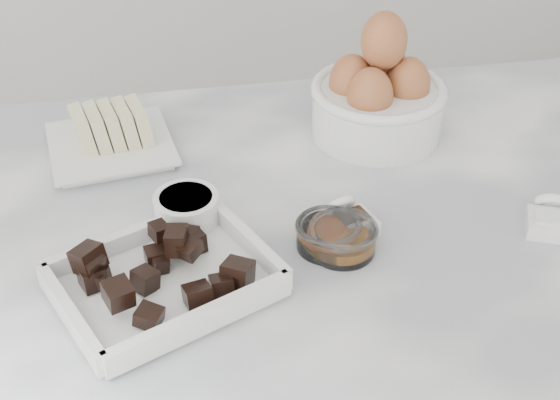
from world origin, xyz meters
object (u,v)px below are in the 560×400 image
at_px(zest_bowl, 328,234).
at_px(vanilla_spoon, 348,220).
at_px(butter_plate, 107,136).
at_px(egg_bowl, 378,96).
at_px(salt_spoon, 552,219).
at_px(sugar_ramekin, 187,211).
at_px(chocolate_dish, 164,275).
at_px(honey_bowl, 343,238).

bearing_deg(zest_bowl, vanilla_spoon, 40.55).
distance_m(butter_plate, egg_bowl, 0.37).
bearing_deg(salt_spoon, egg_bowl, 119.78).
bearing_deg(egg_bowl, sugar_ramekin, -148.27).
height_order(chocolate_dish, zest_bowl, chocolate_dish).
xyz_separation_m(vanilla_spoon, salt_spoon, (0.24, -0.04, 0.00)).
xyz_separation_m(egg_bowl, vanilla_spoon, (-0.09, -0.21, -0.04)).
bearing_deg(vanilla_spoon, butter_plate, 140.83).
distance_m(egg_bowl, zest_bowl, 0.27).
distance_m(chocolate_dish, egg_bowl, 0.42).
relative_size(egg_bowl, zest_bowl, 2.44).
bearing_deg(chocolate_dish, egg_bowl, 41.97).
relative_size(chocolate_dish, vanilla_spoon, 3.50).
bearing_deg(butter_plate, egg_bowl, -2.61).
bearing_deg(egg_bowl, vanilla_spoon, -114.03).
xyz_separation_m(egg_bowl, salt_spoon, (0.14, -0.25, -0.04)).
relative_size(chocolate_dish, butter_plate, 1.48).
relative_size(chocolate_dish, egg_bowl, 1.44).
bearing_deg(zest_bowl, egg_bowl, 62.25).
distance_m(vanilla_spoon, salt_spoon, 0.24).
xyz_separation_m(butter_plate, salt_spoon, (0.52, -0.27, -0.01)).
xyz_separation_m(chocolate_dish, salt_spoon, (0.46, 0.03, -0.01)).
bearing_deg(sugar_ramekin, salt_spoon, -10.36).
bearing_deg(honey_bowl, zest_bowl, 144.67).
relative_size(butter_plate, honey_bowl, 2.29).
relative_size(sugar_ramekin, salt_spoon, 0.93).
distance_m(butter_plate, vanilla_spoon, 0.36).
bearing_deg(salt_spoon, vanilla_spoon, 170.28).
xyz_separation_m(butter_plate, honey_bowl, (0.26, -0.26, -0.01)).
bearing_deg(chocolate_dish, zest_bowl, 13.46).
bearing_deg(honey_bowl, sugar_ramekin, 156.71).
bearing_deg(zest_bowl, honey_bowl, -35.33).
bearing_deg(honey_bowl, egg_bowl, 65.99).
height_order(vanilla_spoon, salt_spoon, salt_spoon).
relative_size(honey_bowl, vanilla_spoon, 1.03).
xyz_separation_m(sugar_ramekin, vanilla_spoon, (0.19, -0.04, -0.01)).
xyz_separation_m(butter_plate, sugar_ramekin, (0.09, -0.19, 0.00)).
relative_size(chocolate_dish, honey_bowl, 3.39).
height_order(zest_bowl, salt_spoon, salt_spoon).
distance_m(egg_bowl, salt_spoon, 0.29).
bearing_deg(chocolate_dish, honey_bowl, 9.75).
xyz_separation_m(honey_bowl, vanilla_spoon, (0.02, 0.04, -0.00)).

